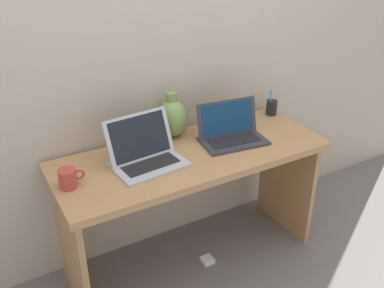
# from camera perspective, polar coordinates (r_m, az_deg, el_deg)

# --- Properties ---
(ground_plane) EXTENTS (6.00, 6.00, 0.00)m
(ground_plane) POSITION_cam_1_polar(r_m,az_deg,el_deg) (2.74, 0.00, -14.78)
(ground_plane) COLOR slate
(back_wall) EXTENTS (4.40, 0.04, 2.40)m
(back_wall) POSITION_cam_1_polar(r_m,az_deg,el_deg) (2.40, -3.94, 11.92)
(back_wall) COLOR #BCAD99
(back_wall) RESTS_ON ground
(desk) EXTENTS (1.47, 0.57, 0.74)m
(desk) POSITION_cam_1_polar(r_m,az_deg,el_deg) (2.39, 0.00, -4.46)
(desk) COLOR #AD7F51
(desk) RESTS_ON ground
(laptop_left) EXTENTS (0.38, 0.29, 0.24)m
(laptop_left) POSITION_cam_1_polar(r_m,az_deg,el_deg) (2.19, -6.25, -1.01)
(laptop_left) COLOR #B2B2B7
(laptop_left) RESTS_ON desk
(laptop_right) EXTENTS (0.38, 0.26, 0.21)m
(laptop_right) POSITION_cam_1_polar(r_m,az_deg,el_deg) (2.42, 5.09, 1.79)
(laptop_right) COLOR #333338
(laptop_right) RESTS_ON desk
(green_vase) EXTENTS (0.17, 0.17, 0.26)m
(green_vase) POSITION_cam_1_polar(r_m,az_deg,el_deg) (2.43, -2.64, 3.49)
(green_vase) COLOR #75934C
(green_vase) RESTS_ON desk
(coffee_mug) EXTENTS (0.12, 0.08, 0.09)m
(coffee_mug) POSITION_cam_1_polar(r_m,az_deg,el_deg) (2.07, -15.95, -4.36)
(coffee_mug) COLOR #B23D33
(coffee_mug) RESTS_ON desk
(pen_cup) EXTENTS (0.07, 0.07, 0.16)m
(pen_cup) POSITION_cam_1_polar(r_m,az_deg,el_deg) (2.78, 10.41, 4.78)
(pen_cup) COLOR black
(pen_cup) RESTS_ON desk
(power_brick) EXTENTS (0.07, 0.07, 0.03)m
(power_brick) POSITION_cam_1_polar(r_m,az_deg,el_deg) (2.71, 2.02, -15.00)
(power_brick) COLOR white
(power_brick) RESTS_ON ground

